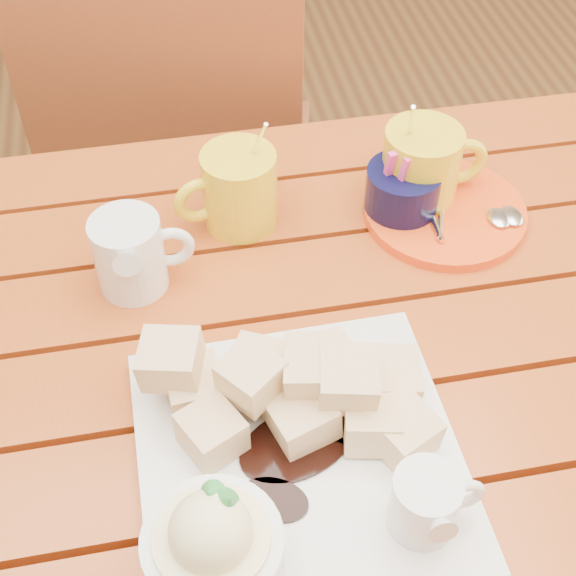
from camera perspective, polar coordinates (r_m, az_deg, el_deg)
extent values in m
cube|color=#964213|center=(0.78, 0.83, -12.37)|extent=(1.20, 0.11, 0.03)
cube|color=#964213|center=(0.84, -0.73, -5.74)|extent=(1.20, 0.11, 0.03)
cube|color=#964213|center=(0.91, -2.02, -0.10)|extent=(1.20, 0.11, 0.03)
cube|color=#964213|center=(0.99, -3.10, 4.67)|extent=(1.20, 0.11, 0.03)
cube|color=#964213|center=(1.08, -4.04, 8.70)|extent=(1.20, 0.11, 0.03)
cube|color=#964213|center=(1.13, -4.01, 7.04)|extent=(1.12, 0.04, 0.08)
cylinder|color=#964213|center=(1.49, 18.17, -0.42)|extent=(0.06, 0.06, 0.72)
cube|color=white|center=(0.75, 0.82, -12.05)|extent=(0.29, 0.29, 0.02)
cube|color=gold|center=(0.74, 5.99, -9.50)|extent=(0.06, 0.06, 0.04)
cube|color=gold|center=(0.74, 8.09, -9.92)|extent=(0.07, 0.07, 0.04)
cube|color=gold|center=(0.73, 1.97, -5.70)|extent=(0.06, 0.06, 0.04)
cube|color=gold|center=(0.74, -5.44, -10.18)|extent=(0.07, 0.07, 0.04)
cube|color=gold|center=(0.77, 7.14, -6.41)|extent=(0.06, 0.06, 0.04)
cube|color=gold|center=(0.76, -6.67, -7.06)|extent=(0.06, 0.06, 0.04)
cube|color=gold|center=(0.77, -2.03, -5.63)|extent=(0.07, 0.07, 0.04)
cube|color=gold|center=(0.77, 2.93, -5.68)|extent=(0.07, 0.07, 0.04)
cube|color=gold|center=(0.73, -2.63, -6.34)|extent=(0.07, 0.07, 0.04)
cube|color=gold|center=(0.74, 0.96, -9.18)|extent=(0.06, 0.06, 0.04)
cube|color=gold|center=(0.75, -8.33, -5.06)|extent=(0.06, 0.06, 0.04)
cube|color=gold|center=(0.73, 4.27, -6.49)|extent=(0.06, 0.06, 0.04)
cylinder|color=white|center=(0.68, -5.30, -18.15)|extent=(0.11, 0.11, 0.05)
cylinder|color=#FFF2BB|center=(0.67, -5.38, -17.70)|extent=(0.09, 0.09, 0.03)
sphere|color=#FFF2BB|center=(0.65, -5.51, -16.88)|extent=(0.07, 0.07, 0.07)
cone|color=green|center=(0.63, -4.34, -14.88)|extent=(0.04, 0.04, 0.03)
cone|color=green|center=(0.63, -5.52, -14.30)|extent=(0.03, 0.03, 0.03)
cylinder|color=white|center=(0.69, 9.66, -14.82)|extent=(0.06, 0.06, 0.06)
cylinder|color=black|center=(0.67, 9.95, -13.73)|extent=(0.05, 0.05, 0.01)
cone|color=white|center=(0.66, 10.69, -16.04)|extent=(0.02, 0.02, 0.03)
torus|color=white|center=(0.70, 12.33, -14.16)|extent=(0.04, 0.01, 0.04)
cylinder|color=yellow|center=(0.94, -3.45, 7.03)|extent=(0.09, 0.09, 0.10)
cylinder|color=black|center=(0.91, -3.57, 8.98)|extent=(0.07, 0.07, 0.01)
torus|color=yellow|center=(0.93, -6.37, 6.19)|extent=(0.06, 0.03, 0.06)
cylinder|color=silver|center=(0.93, -2.74, 9.13)|extent=(0.04, 0.05, 0.13)
cylinder|color=yellow|center=(0.98, 9.38, 8.39)|extent=(0.09, 0.09, 0.10)
cylinder|color=black|center=(0.95, 9.69, 10.42)|extent=(0.08, 0.08, 0.01)
torus|color=yellow|center=(1.00, 12.28, 8.77)|extent=(0.06, 0.02, 0.06)
cylinder|color=silver|center=(0.96, 8.56, 10.36)|extent=(0.03, 0.06, 0.13)
cylinder|color=white|center=(0.88, -11.23, 2.37)|extent=(0.08, 0.08, 0.09)
cylinder|color=white|center=(0.85, -11.62, 4.30)|extent=(0.06, 0.06, 0.01)
cone|color=white|center=(0.83, -11.40, 2.09)|extent=(0.03, 0.03, 0.03)
torus|color=white|center=(0.88, -8.34, 2.89)|extent=(0.05, 0.01, 0.05)
cylinder|color=black|center=(0.97, 8.14, 6.72)|extent=(0.09, 0.09, 0.07)
cube|color=#FD449E|center=(0.94, 7.76, 8.68)|extent=(0.03, 0.02, 0.04)
cube|color=white|center=(0.95, 9.00, 8.95)|extent=(0.03, 0.02, 0.04)
cube|color=#FD449E|center=(0.93, 8.69, 8.40)|extent=(0.03, 0.03, 0.04)
cylinder|color=#FF4E16|center=(0.99, 11.07, 5.35)|extent=(0.20, 0.20, 0.01)
cylinder|color=silver|center=(0.98, 9.77, 6.10)|extent=(0.01, 0.14, 0.01)
cylinder|color=silver|center=(0.99, 10.96, 6.23)|extent=(0.06, 0.13, 0.01)
ellipsoid|color=silver|center=(0.98, 14.74, 4.85)|extent=(0.03, 0.04, 0.01)
ellipsoid|color=silver|center=(0.99, 15.61, 4.95)|extent=(0.03, 0.04, 0.01)
cube|color=brown|center=(1.55, -6.70, 8.47)|extent=(0.52, 0.52, 0.03)
cylinder|color=brown|center=(1.82, 0.42, 6.29)|extent=(0.04, 0.04, 0.42)
cylinder|color=brown|center=(1.87, -10.87, 6.61)|extent=(0.04, 0.04, 0.42)
cylinder|color=brown|center=(1.56, -0.30, -2.46)|extent=(0.04, 0.04, 0.42)
cylinder|color=brown|center=(1.62, -13.27, -1.82)|extent=(0.04, 0.04, 0.42)
cube|color=brown|center=(1.26, -8.87, 11.41)|extent=(0.42, 0.13, 0.45)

